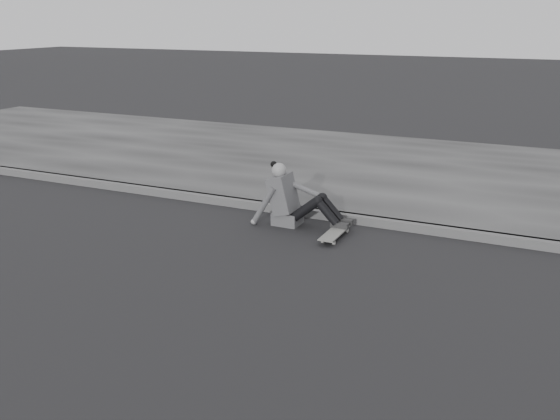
# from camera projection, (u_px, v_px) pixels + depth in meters

# --- Properties ---
(ground) EXTENTS (80.00, 80.00, 0.00)m
(ground) POSITION_uv_depth(u_px,v_px,m) (218.00, 282.00, 6.81)
(ground) COLOR black
(ground) RESTS_ON ground
(curb) EXTENTS (24.00, 0.16, 0.12)m
(curb) POSITION_uv_depth(u_px,v_px,m) (308.00, 212.00, 9.03)
(curb) COLOR #505050
(curb) RESTS_ON ground
(sidewalk) EXTENTS (24.00, 6.00, 0.12)m
(sidewalk) POSITION_uv_depth(u_px,v_px,m) (369.00, 168.00, 11.65)
(sidewalk) COLOR #393939
(sidewalk) RESTS_ON ground
(skateboard) EXTENTS (0.20, 0.78, 0.09)m
(skateboard) POSITION_uv_depth(u_px,v_px,m) (335.00, 233.00, 8.16)
(skateboard) COLOR gray
(skateboard) RESTS_ON ground
(seated_woman) EXTENTS (1.38, 0.46, 0.88)m
(seated_woman) POSITION_uv_depth(u_px,v_px,m) (292.00, 200.00, 8.58)
(seated_woman) COLOR #4B4B4E
(seated_woman) RESTS_ON ground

